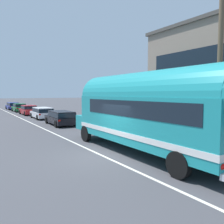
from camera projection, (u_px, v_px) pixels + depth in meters
ground_plane at (103, 156)px, 11.21m from camera, size 300.00×300.00×0.00m
lane_markings at (58, 125)px, 22.30m from camera, size 4.09×80.00×0.01m
sidewalk_slab at (97, 124)px, 22.33m from camera, size 2.21×90.00×0.15m
utility_pole at (220, 64)px, 10.54m from camera, size 1.80×0.24×8.50m
painted_bus at (150, 109)px, 11.10m from camera, size 2.64×12.17×4.12m
car_lead at (61, 117)px, 22.19m from camera, size 2.13×4.84×1.37m
car_second at (42, 112)px, 27.84m from camera, size 2.04×4.63×1.37m
car_third at (29, 110)px, 33.08m from camera, size 1.99×4.70×1.37m
car_fourth at (19, 107)px, 38.66m from camera, size 1.99×4.52×1.37m
car_fifth at (13, 106)px, 43.52m from camera, size 2.04×4.60×1.37m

